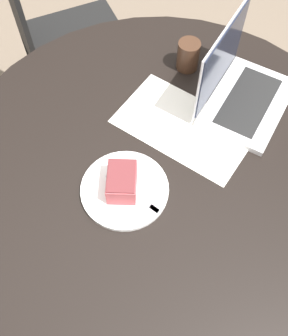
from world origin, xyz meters
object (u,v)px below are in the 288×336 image
chair (61,43)px  coffee_glass (188,55)px  laptop (240,90)px  plate (125,189)px

chair → coffee_glass: bearing=27.6°
coffee_glass → laptop: (0.19, 0.05, -0.00)m
chair → plate: (0.87, -0.16, 0.26)m
plate → laptop: (-0.09, 0.43, 0.04)m
plate → laptop: laptop is taller
chair → laptop: bearing=26.1°
chair → laptop: 0.87m
plate → coffee_glass: 0.48m
plate → coffee_glass: size_ratio=2.43×
plate → laptop: size_ratio=0.62×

